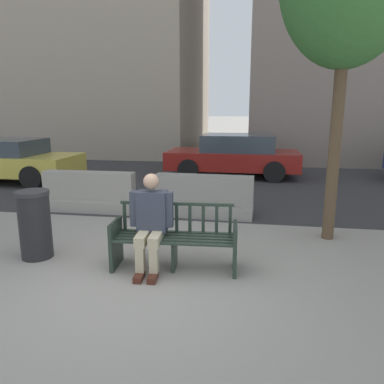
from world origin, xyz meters
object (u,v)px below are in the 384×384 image
(jersey_barrier_left, at_px, (89,194))
(seated_person, at_px, (151,220))
(street_bench, at_px, (175,240))
(car_sedan_far, at_px, (234,155))
(jersey_barrier_centre, at_px, (204,199))
(car_taxi_near, at_px, (8,160))
(trash_bin, at_px, (35,224))

(jersey_barrier_left, bearing_deg, seated_person, -52.19)
(street_bench, height_order, car_sedan_far, car_sedan_far)
(jersey_barrier_centre, bearing_deg, street_bench, -91.26)
(car_taxi_near, distance_m, trash_bin, 6.67)
(street_bench, xyz_separation_m, trash_bin, (-2.09, 0.05, 0.11))
(street_bench, distance_m, car_sedan_far, 7.36)
(seated_person, height_order, trash_bin, seated_person)
(car_sedan_far, bearing_deg, street_bench, -93.30)
(seated_person, bearing_deg, jersey_barrier_left, 127.81)
(jersey_barrier_left, xyz_separation_m, car_sedan_far, (2.87, 4.67, 0.35))
(jersey_barrier_left, height_order, car_sedan_far, car_sedan_far)
(jersey_barrier_centre, xyz_separation_m, car_sedan_far, (0.37, 4.68, 0.35))
(car_taxi_near, height_order, car_sedan_far, car_sedan_far)
(jersey_barrier_left, bearing_deg, car_taxi_near, 144.91)
(jersey_barrier_left, height_order, trash_bin, trash_bin)
(seated_person, height_order, jersey_barrier_left, seated_person)
(jersey_barrier_left, bearing_deg, street_bench, -47.61)
(car_sedan_far, distance_m, trash_bin, 7.72)
(car_taxi_near, distance_m, car_sedan_far, 6.92)
(street_bench, bearing_deg, seated_person, -166.33)
(seated_person, relative_size, trash_bin, 1.31)
(seated_person, xyz_separation_m, jersey_barrier_left, (-2.14, 2.75, -0.35))
(car_taxi_near, xyz_separation_m, trash_bin, (4.09, -5.26, -0.15))
(seated_person, xyz_separation_m, car_taxi_near, (-5.88, 5.38, -0.03))
(jersey_barrier_left, relative_size, car_sedan_far, 0.48)
(car_taxi_near, bearing_deg, jersey_barrier_centre, -22.95)
(jersey_barrier_centre, xyz_separation_m, car_taxi_near, (-6.25, 2.64, 0.32))
(car_sedan_far, xyz_separation_m, trash_bin, (-2.52, -7.30, -0.18))
(car_taxi_near, bearing_deg, jersey_barrier_left, -35.09)
(seated_person, distance_m, jersey_barrier_centre, 2.78)
(trash_bin, bearing_deg, jersey_barrier_centre, 50.57)
(seated_person, relative_size, car_sedan_far, 0.31)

